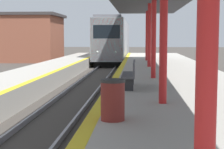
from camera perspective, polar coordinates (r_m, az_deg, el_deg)
The scene contains 3 objects.
train at distance 40.70m, azimuth 0.30°, elevation 5.25°, with size 2.79×19.44×4.51m.
trash_bin at distance 7.83m, azimuth 0.10°, elevation -3.86°, with size 0.53×0.53×0.86m.
bench at distance 12.92m, azimuth 2.85°, elevation 0.17°, with size 0.44×1.98×0.92m.
Camera 1 is at (2.63, -2.22, 2.59)m, focal length 60.00 mm.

